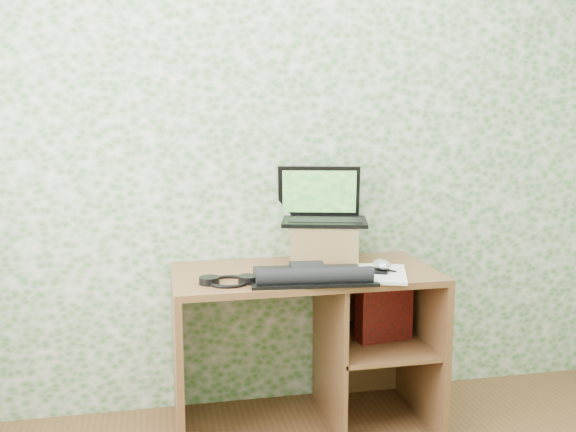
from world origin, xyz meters
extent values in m
plane|color=white|center=(0.00, 1.75, 1.30)|extent=(3.50, 0.00, 3.50)
cube|color=brown|center=(0.00, 1.44, 0.73)|extent=(1.20, 0.60, 0.03)
cube|color=brown|center=(-0.58, 1.44, 0.36)|extent=(0.03, 0.60, 0.72)
cube|color=brown|center=(0.58, 1.44, 0.36)|extent=(0.03, 0.60, 0.72)
cube|color=brown|center=(0.12, 1.44, 0.36)|extent=(0.02, 0.56, 0.72)
cube|color=brown|center=(0.35, 1.44, 0.38)|extent=(0.46, 0.56, 0.02)
cube|color=brown|center=(0.36, 1.73, 0.36)|extent=(0.48, 0.02, 0.72)
cube|color=#9B7645|center=(0.13, 1.58, 0.85)|extent=(0.37, 0.34, 0.19)
cube|color=black|center=(0.13, 1.58, 0.95)|extent=(0.46, 0.37, 0.02)
cube|color=black|center=(0.13, 1.57, 0.96)|extent=(0.37, 0.23, 0.00)
cube|color=black|center=(0.13, 1.70, 1.08)|extent=(0.40, 0.16, 0.25)
cube|color=#18551A|center=(0.13, 1.69, 1.08)|extent=(0.36, 0.14, 0.21)
cube|color=black|center=(-0.02, 1.32, 0.77)|extent=(0.49, 0.22, 0.04)
cube|color=black|center=(-0.02, 1.32, 0.78)|extent=(0.16, 0.16, 0.06)
cylinder|color=black|center=(-0.02, 1.19, 0.79)|extent=(0.50, 0.12, 0.08)
cube|color=black|center=(-0.02, 1.19, 0.76)|extent=(0.54, 0.16, 0.01)
torus|color=black|center=(-0.37, 1.29, 0.76)|extent=(0.19, 0.19, 0.02)
cylinder|color=black|center=(-0.45, 1.30, 0.77)|extent=(0.09, 0.09, 0.03)
cylinder|color=black|center=(-0.28, 1.29, 0.77)|extent=(0.09, 0.09, 0.03)
cube|color=white|center=(0.31, 1.29, 0.76)|extent=(0.32, 0.38, 0.01)
ellipsoid|color=#BBBBBE|center=(0.32, 1.30, 0.79)|extent=(0.12, 0.14, 0.04)
cylinder|color=black|center=(0.33, 1.32, 0.77)|extent=(0.09, 0.12, 0.01)
cube|color=maroon|center=(0.39, 1.44, 0.55)|extent=(0.28, 0.13, 0.32)
camera|label=1|loc=(-0.66, -1.34, 1.47)|focal=40.00mm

